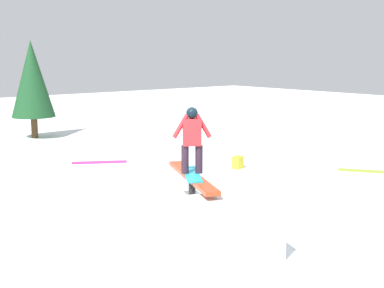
% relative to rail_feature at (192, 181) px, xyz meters
% --- Properties ---
extents(ground_plane, '(60.00, 60.00, 0.00)m').
position_rel_rail_feature_xyz_m(ground_plane, '(0.00, 0.00, -0.69)').
color(ground_plane, white).
extents(rail_feature, '(2.60, 1.36, 0.81)m').
position_rel_rail_feature_xyz_m(rail_feature, '(0.00, 0.00, 0.00)').
color(rail_feature, black).
rests_on(rail_feature, ground).
extents(snow_kicker_ramp, '(2.25, 2.10, 0.65)m').
position_rel_rail_feature_xyz_m(snow_kicker_ramp, '(-1.58, 0.70, -0.37)').
color(snow_kicker_ramp, white).
rests_on(snow_kicker_ramp, ground).
extents(main_rider_on_rail, '(1.29, 1.00, 1.31)m').
position_rel_rail_feature_xyz_m(main_rider_on_rail, '(0.00, 0.00, 0.76)').
color(main_rider_on_rail, '#25ABCF').
rests_on(main_rider_on_rail, rail_feature).
extents(loose_snowboard_lime, '(1.32, 1.02, 0.02)m').
position_rel_rail_feature_xyz_m(loose_snowboard_lime, '(0.05, -6.06, -0.68)').
color(loose_snowboard_lime, '#93DC2D').
rests_on(loose_snowboard_lime, ground).
extents(loose_snowboard_magenta, '(1.04, 1.48, 0.02)m').
position_rel_rail_feature_xyz_m(loose_snowboard_magenta, '(5.61, -1.15, -0.68)').
color(loose_snowboard_magenta, '#C32B8E').
rests_on(loose_snowboard_magenta, ground).
extents(backpack_on_snow, '(0.30, 0.35, 0.34)m').
position_rel_rail_feature_xyz_m(backpack_on_snow, '(2.50, -3.69, -0.52)').
color(backpack_on_snow, yellow).
rests_on(backpack_on_snow, ground).
extents(pine_tree_far, '(1.58, 1.58, 3.60)m').
position_rel_rail_feature_xyz_m(pine_tree_far, '(11.17, -1.60, 1.49)').
color(pine_tree_far, '#4C331E').
rests_on(pine_tree_far, ground).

